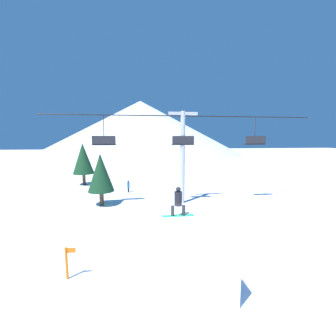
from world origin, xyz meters
The scene contains 9 objects.
ground_plane centered at (0.00, 0.00, 0.00)m, with size 220.00×220.00×0.00m, color white.
mountain_ridge centered at (0.00, 75.98, 9.53)m, with size 72.16×72.16×19.07m.
snow_ramp centered at (0.48, -0.66, 0.94)m, with size 2.69×4.22×1.87m.
snowboarder centered at (0.48, 0.95, 2.57)m, with size 1.49×0.35×1.39m.
chairlift centered at (2.38, 9.33, 4.75)m, with size 22.29×0.44×7.67m.
pine_tree_near centered at (-4.33, 9.60, 2.69)m, with size 2.10×2.10×4.26m.
pine_tree_far centered at (-7.68, 18.36, 3.12)m, with size 2.41×2.41×4.94m.
trail_marker centered at (-4.13, -0.35, 0.70)m, with size 0.41×0.10×1.29m.
distant_skier centered at (-2.32, 13.79, 0.67)m, with size 0.24×0.24×1.23m.
Camera 1 is at (-1.35, -8.95, 5.45)m, focal length 24.00 mm.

